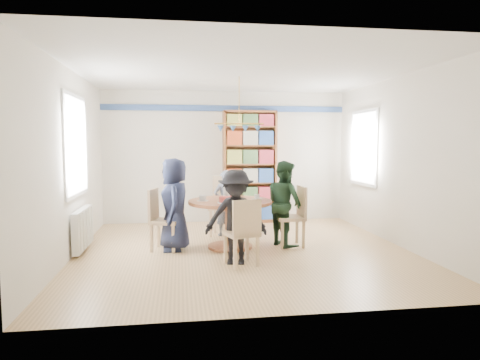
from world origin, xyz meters
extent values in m
plane|color=tan|center=(0.00, 0.00, 0.00)|extent=(5.00, 5.00, 0.00)
plane|color=white|center=(0.00, 0.00, 2.70)|extent=(5.00, 5.00, 0.00)
plane|color=beige|center=(0.00, 2.50, 1.35)|extent=(5.00, 0.00, 5.00)
plane|color=beige|center=(0.00, -2.50, 1.35)|extent=(5.00, 0.00, 5.00)
plane|color=beige|center=(-2.50, 0.00, 1.35)|extent=(0.00, 5.00, 5.00)
plane|color=beige|center=(2.50, 0.00, 1.35)|extent=(0.00, 5.00, 5.00)
cube|color=navy|center=(0.00, 2.48, 2.35)|extent=(5.00, 0.02, 0.12)
cube|color=white|center=(-2.48, 0.30, 1.60)|extent=(0.03, 1.32, 1.52)
cube|color=white|center=(-2.46, 0.30, 1.60)|extent=(0.01, 1.20, 1.40)
cube|color=white|center=(2.48, 1.30, 1.55)|extent=(0.03, 1.12, 1.42)
cube|color=white|center=(2.46, 1.30, 1.55)|extent=(0.01, 1.00, 1.30)
cylinder|color=gold|center=(0.00, 0.50, 2.33)|extent=(0.01, 0.01, 0.75)
cylinder|color=gold|center=(0.00, 0.50, 1.95)|extent=(0.80, 0.02, 0.02)
cone|color=#3F70B2|center=(-0.30, 0.50, 1.87)|extent=(0.11, 0.11, 0.10)
cone|color=#3F70B2|center=(-0.10, 0.50, 1.87)|extent=(0.11, 0.11, 0.10)
cone|color=#3F70B2|center=(0.10, 0.50, 1.87)|extent=(0.11, 0.11, 0.10)
cone|color=#3F70B2|center=(0.30, 0.50, 1.87)|extent=(0.11, 0.11, 0.10)
cube|color=silver|center=(-2.42, 0.30, 0.35)|extent=(0.10, 1.00, 0.60)
cube|color=silver|center=(-2.36, -0.10, 0.35)|extent=(0.02, 0.06, 0.56)
cube|color=silver|center=(-2.36, 0.10, 0.35)|extent=(0.02, 0.06, 0.56)
cube|color=silver|center=(-2.36, 0.30, 0.35)|extent=(0.02, 0.06, 0.56)
cube|color=silver|center=(-2.36, 0.50, 0.35)|extent=(0.02, 0.06, 0.56)
cube|color=silver|center=(-2.36, 0.70, 0.35)|extent=(0.02, 0.06, 0.56)
cylinder|color=#945530|center=(-0.18, 0.22, 0.72)|extent=(1.30, 1.30, 0.05)
cylinder|color=#945530|center=(-0.18, 0.22, 0.35)|extent=(0.16, 0.16, 0.70)
cylinder|color=#945530|center=(-0.18, 0.22, 0.02)|extent=(0.70, 0.70, 0.04)
cube|color=tan|center=(-1.18, 0.21, 0.45)|extent=(0.51, 0.51, 0.05)
cube|color=tan|center=(-1.36, 0.26, 0.69)|extent=(0.15, 0.41, 0.50)
cube|color=tan|center=(-1.06, 0.00, 0.21)|extent=(0.05, 0.05, 0.43)
cube|color=tan|center=(-0.97, 0.33, 0.21)|extent=(0.05, 0.05, 0.43)
cube|color=tan|center=(-1.39, 0.09, 0.21)|extent=(0.05, 0.05, 0.43)
cube|color=tan|center=(-1.30, 0.42, 0.21)|extent=(0.05, 0.05, 0.43)
cube|color=tan|center=(0.77, 0.18, 0.45)|extent=(0.44, 0.44, 0.05)
cube|color=tan|center=(0.96, 0.19, 0.71)|extent=(0.05, 0.42, 0.50)
cube|color=tan|center=(0.59, 0.35, 0.22)|extent=(0.04, 0.04, 0.43)
cube|color=tan|center=(0.60, 0.00, 0.22)|extent=(0.04, 0.04, 0.43)
cube|color=tan|center=(0.94, 0.36, 0.22)|extent=(0.04, 0.04, 0.43)
cube|color=tan|center=(0.95, 0.01, 0.22)|extent=(0.04, 0.04, 0.43)
cube|color=tan|center=(-0.19, 1.14, 0.50)|extent=(0.57, 0.57, 0.06)
cube|color=tan|center=(-0.14, 1.34, 0.77)|extent=(0.46, 0.17, 0.55)
cube|color=tan|center=(-0.42, 1.01, 0.24)|extent=(0.05, 0.05, 0.47)
cube|color=tan|center=(-0.06, 0.90, 0.24)|extent=(0.05, 0.05, 0.47)
cube|color=tan|center=(-0.32, 1.37, 0.24)|extent=(0.05, 0.05, 0.47)
cube|color=tan|center=(0.04, 1.26, 0.24)|extent=(0.05, 0.05, 0.47)
cube|color=tan|center=(-0.15, -0.76, 0.43)|extent=(0.50, 0.50, 0.05)
cube|color=tan|center=(-0.10, -0.93, 0.67)|extent=(0.40, 0.15, 0.48)
cube|color=tan|center=(-0.04, -0.56, 0.21)|extent=(0.05, 0.05, 0.41)
cube|color=tan|center=(-0.35, -0.65, 0.21)|extent=(0.05, 0.05, 0.41)
cube|color=tan|center=(0.05, -0.87, 0.21)|extent=(0.05, 0.05, 0.41)
cube|color=tan|center=(-0.26, -0.96, 0.21)|extent=(0.05, 0.05, 0.41)
imported|color=#171B32|center=(-1.04, 0.20, 0.71)|extent=(0.47, 0.70, 1.41)
imported|color=black|center=(0.70, 0.25, 0.68)|extent=(0.70, 0.79, 1.36)
imported|color=gray|center=(-0.16, 1.12, 0.58)|extent=(0.47, 0.35, 1.17)
imported|color=black|center=(-0.21, -0.68, 0.64)|extent=(0.90, 0.61, 1.29)
cube|color=brown|center=(-0.05, 2.34, 1.15)|extent=(0.04, 0.33, 2.30)
cube|color=brown|center=(1.00, 2.34, 1.15)|extent=(0.04, 0.33, 2.30)
cube|color=brown|center=(0.48, 2.34, 2.27)|extent=(1.09, 0.33, 0.04)
cube|color=brown|center=(0.48, 2.34, 0.03)|extent=(1.09, 0.33, 0.07)
cube|color=brown|center=(0.48, 2.49, 1.15)|extent=(1.09, 0.02, 2.30)
cube|color=brown|center=(0.48, 2.34, 0.44)|extent=(1.03, 0.31, 0.03)
cube|color=brown|center=(0.48, 2.34, 0.82)|extent=(1.03, 0.31, 0.03)
cube|color=brown|center=(0.48, 2.34, 1.20)|extent=(1.03, 0.31, 0.03)
cube|color=brown|center=(0.48, 2.34, 1.58)|extent=(1.03, 0.31, 0.03)
cube|color=brown|center=(0.48, 2.34, 1.97)|extent=(1.03, 0.31, 0.03)
cube|color=#B1411B|center=(0.15, 2.32, 0.21)|extent=(0.30, 0.24, 0.28)
cube|color=beige|center=(0.48, 2.32, 0.21)|extent=(0.30, 0.24, 0.28)
cube|color=#2A519B|center=(0.80, 2.32, 0.21)|extent=(0.30, 0.24, 0.28)
cube|color=#B7B94A|center=(0.15, 2.32, 0.59)|extent=(0.30, 0.24, 0.28)
cube|color=#476B3B|center=(0.48, 2.32, 0.59)|extent=(0.30, 0.24, 0.28)
cube|color=#9C2A38|center=(0.80, 2.32, 0.59)|extent=(0.30, 0.24, 0.28)
cube|color=#B1411B|center=(0.15, 2.32, 0.98)|extent=(0.30, 0.24, 0.28)
cube|color=beige|center=(0.48, 2.32, 0.98)|extent=(0.30, 0.24, 0.28)
cube|color=#2A519B|center=(0.80, 2.32, 0.98)|extent=(0.30, 0.24, 0.28)
cube|color=#B7B94A|center=(0.15, 2.32, 1.36)|extent=(0.30, 0.24, 0.28)
cube|color=#476B3B|center=(0.48, 2.32, 1.36)|extent=(0.30, 0.24, 0.28)
cube|color=#9C2A38|center=(0.80, 2.32, 1.36)|extent=(0.30, 0.24, 0.28)
cube|color=#B1411B|center=(0.15, 2.32, 1.74)|extent=(0.30, 0.24, 0.28)
cube|color=beige|center=(0.48, 2.32, 1.74)|extent=(0.30, 0.24, 0.28)
cube|color=#2A519B|center=(0.80, 2.32, 1.74)|extent=(0.30, 0.24, 0.28)
cube|color=#B7B94A|center=(0.15, 2.32, 2.10)|extent=(0.30, 0.24, 0.24)
cube|color=#476B3B|center=(0.48, 2.32, 2.10)|extent=(0.30, 0.24, 0.24)
cube|color=#9C2A38|center=(0.80, 2.32, 2.10)|extent=(0.30, 0.24, 0.24)
cylinder|color=white|center=(-0.23, 0.29, 0.86)|extent=(0.11, 0.11, 0.21)
sphere|color=white|center=(-0.23, 0.29, 0.96)|extent=(0.08, 0.08, 0.08)
cylinder|color=silver|center=(-0.08, 0.33, 0.87)|extent=(0.06, 0.06, 0.25)
cylinder|color=#3F70B2|center=(-0.08, 0.33, 1.01)|extent=(0.03, 0.03, 0.03)
cylinder|color=white|center=(-0.14, 0.47, 0.76)|extent=(0.27, 0.27, 0.01)
cylinder|color=maroon|center=(-0.14, 0.47, 0.80)|extent=(0.21, 0.21, 0.08)
cylinder|color=white|center=(-0.27, -0.04, 0.76)|extent=(0.27, 0.27, 0.01)
cylinder|color=maroon|center=(-0.27, -0.04, 0.80)|extent=(0.21, 0.21, 0.08)
cylinder|color=white|center=(-0.61, 0.22, 0.75)|extent=(0.18, 0.18, 0.01)
imported|color=white|center=(-0.61, 0.22, 0.79)|extent=(0.11, 0.11, 0.09)
cylinder|color=white|center=(0.24, 0.22, 0.75)|extent=(0.18, 0.18, 0.01)
imported|color=white|center=(0.24, 0.22, 0.79)|extent=(0.09, 0.09, 0.08)
cylinder|color=white|center=(-0.18, 0.65, 0.75)|extent=(0.18, 0.18, 0.01)
imported|color=white|center=(-0.18, 0.65, 0.79)|extent=(0.11, 0.11, 0.09)
cylinder|color=white|center=(-0.18, -0.20, 0.75)|extent=(0.18, 0.18, 0.01)
imported|color=white|center=(-0.18, -0.20, 0.79)|extent=(0.09, 0.09, 0.08)
camera|label=1|loc=(-0.96, -6.34, 1.65)|focal=32.00mm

